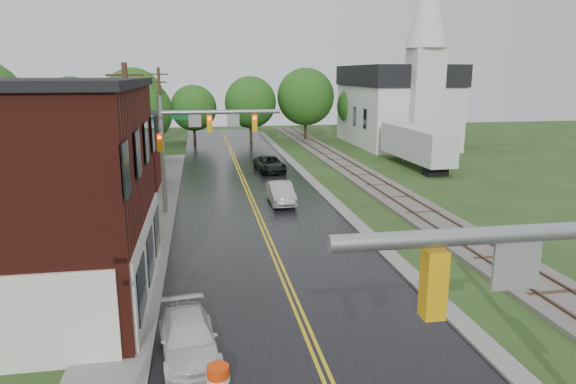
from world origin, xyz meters
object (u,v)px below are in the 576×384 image
object	(u,v)px
utility_pole_c	(161,115)
tree_left_e	(140,113)
construction_barrel	(218,384)
pickup_white	(189,339)
sedan_silver	(281,193)
semi_trailer	(417,144)
traffic_signal_far	(197,133)
utility_pole_b	(130,150)
church	(399,96)
tree_left_c	(69,123)
suv_dark	(270,164)

from	to	relation	value
utility_pole_c	tree_left_e	bearing A→B (deg)	137.16
construction_barrel	pickup_white	bearing A→B (deg)	108.60
tree_left_e	sedan_silver	size ratio (longest dim) A/B	1.90
utility_pole_c	semi_trailer	xyz separation A→B (m)	(23.06, -4.31, -2.54)
traffic_signal_far	utility_pole_b	bearing A→B (deg)	-123.68
semi_trailer	utility_pole_c	bearing A→B (deg)	169.41
utility_pole_c	sedan_silver	world-z (taller)	utility_pole_c
church	semi_trailer	size ratio (longest dim) A/B	1.75
utility_pole_b	sedan_silver	size ratio (longest dim) A/B	2.09
sedan_silver	semi_trailer	distance (m)	18.46
utility_pole_b	traffic_signal_far	bearing A→B (deg)	56.32
tree_left_c	utility_pole_c	bearing A→B (deg)	30.20
utility_pole_b	suv_dark	world-z (taller)	utility_pole_b
tree_left_e	construction_barrel	bearing A→B (deg)	-81.42
sedan_silver	pickup_white	world-z (taller)	sedan_silver
pickup_white	traffic_signal_far	bearing A→B (deg)	81.90
tree_left_e	pickup_white	xyz separation A→B (m)	(4.97, -35.90, -4.22)
sedan_silver	pickup_white	distance (m)	19.15
utility_pole_b	tree_left_c	xyz separation A→B (m)	(-7.05, 17.90, -0.21)
utility_pole_c	church	bearing A→B (deg)	19.97
church	suv_dark	size ratio (longest dim) A/B	4.13
traffic_signal_far	construction_barrel	size ratio (longest dim) A/B	7.01
church	sedan_silver	bearing A→B (deg)	-125.53
church	tree_left_e	size ratio (longest dim) A/B	2.45
construction_barrel	utility_pole_c	bearing A→B (deg)	95.85
pickup_white	semi_trailer	size ratio (longest dim) A/B	0.36
pickup_white	utility_pole_b	bearing A→B (deg)	96.97
tree_left_c	pickup_white	distance (m)	31.76
traffic_signal_far	tree_left_e	xyz separation A→B (m)	(-5.38, 18.90, -0.16)
utility_pole_c	utility_pole_b	bearing A→B (deg)	-90.00
church	construction_barrel	xyz separation A→B (m)	(-23.07, -46.13, -5.31)
tree_left_e	suv_dark	world-z (taller)	tree_left_e
traffic_signal_far	utility_pole_c	world-z (taller)	utility_pole_c
utility_pole_c	construction_barrel	bearing A→B (deg)	-84.15
tree_left_e	pickup_white	world-z (taller)	tree_left_e
pickup_white	semi_trailer	bearing A→B (deg)	49.13
utility_pole_b	construction_barrel	distance (m)	15.45
traffic_signal_far	tree_left_c	world-z (taller)	tree_left_c
utility_pole_b	sedan_silver	xyz separation A→B (m)	(8.63, 6.28, -4.01)
pickup_white	tree_left_c	bearing A→B (deg)	101.72
utility_pole_b	semi_trailer	size ratio (longest dim) A/B	0.79
utility_pole_c	suv_dark	distance (m)	11.17
traffic_signal_far	pickup_white	bearing A→B (deg)	-91.37
utility_pole_b	construction_barrel	bearing A→B (deg)	-75.47
tree_left_e	utility_pole_b	bearing A→B (deg)	-85.10
pickup_white	construction_barrel	xyz separation A→B (m)	(0.81, -2.40, -0.07)
pickup_white	suv_dark	bearing A→B (deg)	70.86
utility_pole_c	sedan_silver	size ratio (longest dim) A/B	2.09
utility_pole_b	tree_left_c	size ratio (longest dim) A/B	1.18
pickup_white	sedan_silver	bearing A→B (deg)	65.96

